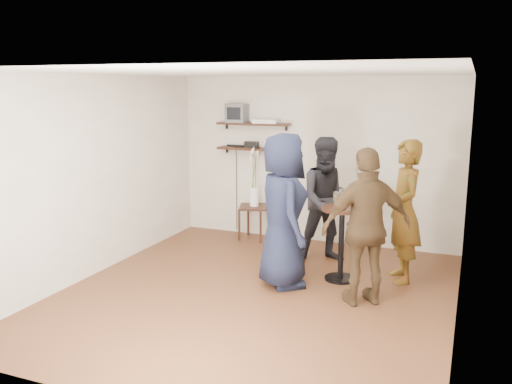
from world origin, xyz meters
TOP-DOWN VIEW (x-y plane):
  - room at (0.00, 0.00)m, footprint 4.58×5.08m
  - shelf_upper at (-1.00, 2.38)m, footprint 1.20×0.25m
  - shelf_lower at (-1.00, 2.38)m, footprint 1.20×0.25m
  - crt_monitor at (-1.28, 2.38)m, footprint 0.32×0.30m
  - dvd_deck at (-0.78, 2.38)m, footprint 0.40×0.24m
  - radio at (-1.03, 2.38)m, footprint 0.22×0.10m
  - power_strip at (-1.34, 2.42)m, footprint 0.30×0.05m
  - side_table at (-0.92, 2.20)m, footprint 0.58×0.58m
  - vase_lilies at (-0.92, 2.20)m, footprint 0.19×0.20m
  - drinks_table at (0.82, 0.88)m, footprint 0.52×0.52m
  - wine_glass_fl at (0.74, 0.84)m, footprint 0.07×0.07m
  - wine_glass_fr at (0.88, 0.83)m, footprint 0.06×0.06m
  - wine_glass_bl at (0.79, 0.95)m, footprint 0.07×0.07m
  - wine_glass_br at (0.86, 0.89)m, footprint 0.06×0.06m
  - person_plaid at (1.54, 1.16)m, footprint 0.64×0.77m
  - person_dark at (0.46, 1.56)m, footprint 1.07×0.99m
  - person_navy at (0.19, 0.43)m, footprint 1.03×1.11m
  - person_brown at (1.25, 0.23)m, footprint 1.12×0.95m

SIDE VIEW (x-z plane):
  - side_table at x=-0.92m, z-range 0.18..0.74m
  - drinks_table at x=0.82m, z-range 0.14..1.09m
  - vase_lilies at x=-0.92m, z-range 0.37..1.35m
  - person_dark at x=0.46m, z-range 0.00..1.76m
  - person_brown at x=1.25m, z-range 0.00..1.80m
  - person_plaid at x=1.54m, z-range 0.00..1.81m
  - person_navy at x=0.19m, z-range 0.00..1.91m
  - wine_glass_br at x=0.86m, z-range 0.99..1.18m
  - wine_glass_fr at x=0.88m, z-range 0.99..1.18m
  - wine_glass_fl at x=0.74m, z-range 0.99..1.19m
  - wine_glass_bl at x=0.79m, z-range 0.99..1.21m
  - room at x=0.00m, z-range -0.04..2.64m
  - shelf_lower at x=-1.00m, z-range 1.43..1.47m
  - power_strip at x=-1.34m, z-range 1.47..1.50m
  - radio at x=-1.03m, z-range 1.47..1.57m
  - shelf_upper at x=-1.00m, z-range 1.83..1.87m
  - dvd_deck at x=-0.78m, z-range 1.87..1.93m
  - crt_monitor at x=-1.28m, z-range 1.87..2.17m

